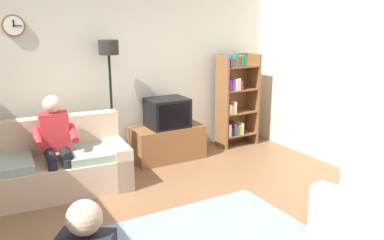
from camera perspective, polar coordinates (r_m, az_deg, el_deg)
The scene contains 9 objects.
ground_plane at distance 4.26m, azimuth 0.95°, elevation -16.26°, with size 12.00×12.00×0.00m, color brown.
back_wall_assembly at distance 6.15m, azimuth -11.92°, elevation 6.49°, with size 6.20×0.17×2.70m.
couch at distance 5.45m, azimuth -19.28°, elevation -6.36°, with size 1.97×1.03×0.90m.
tv_stand at distance 6.31m, azimuth -3.52°, elevation -3.18°, with size 1.10×0.56×0.53m.
tv at distance 6.16m, azimuth -3.49°, elevation 1.04°, with size 0.60×0.49×0.44m.
bookshelf at distance 6.89m, azimuth 6.01°, elevation 3.07°, with size 0.68×0.36×1.56m.
floor_lamp at distance 5.83m, azimuth -11.52°, elevation 7.06°, with size 0.28×0.28×1.85m.
armchair_near_bookshelf at distance 4.46m, azimuth 24.01°, elevation -11.95°, with size 0.97×1.03×0.90m.
person_on_couch at distance 5.24m, azimuth -18.59°, elevation -2.68°, with size 0.54×0.56×1.24m.
Camera 1 is at (-1.89, -3.14, 2.19)m, focal length 37.91 mm.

